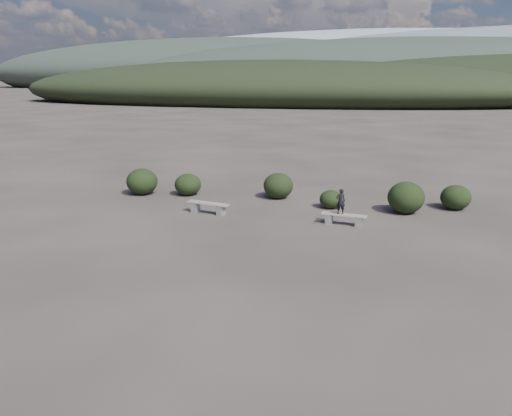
% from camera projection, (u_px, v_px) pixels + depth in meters
% --- Properties ---
extents(ground, '(1200.00, 1200.00, 0.00)m').
position_uv_depth(ground, '(229.00, 280.00, 13.44)').
color(ground, '#312B26').
rests_on(ground, ground).
extents(bench_left, '(1.84, 0.67, 0.45)m').
position_uv_depth(bench_left, '(208.00, 207.00, 19.88)').
color(bench_left, '#65645E').
rests_on(bench_left, ground).
extents(bench_right, '(1.68, 0.47, 0.42)m').
position_uv_depth(bench_right, '(344.00, 218.00, 18.35)').
color(bench_right, '#65645E').
rests_on(bench_right, ground).
extents(seated_person, '(0.40, 0.34, 0.95)m').
position_uv_depth(seated_person, '(341.00, 201.00, 18.23)').
color(seated_person, black).
rests_on(seated_person, bench_right).
extents(shrub_a, '(1.22, 1.22, 1.00)m').
position_uv_depth(shrub_a, '(188.00, 184.00, 22.97)').
color(shrub_a, black).
rests_on(shrub_a, ground).
extents(shrub_b, '(1.34, 1.34, 1.15)m').
position_uv_depth(shrub_b, '(278.00, 186.00, 22.37)').
color(shrub_b, black).
rests_on(shrub_b, ground).
extents(shrub_c, '(0.95, 0.95, 0.76)m').
position_uv_depth(shrub_c, '(331.00, 199.00, 20.70)').
color(shrub_c, black).
rests_on(shrub_c, ground).
extents(shrub_d, '(1.45, 1.45, 1.27)m').
position_uv_depth(shrub_d, '(406.00, 198.00, 19.90)').
color(shrub_d, black).
rests_on(shrub_d, ground).
extents(shrub_e, '(1.22, 1.22, 1.02)m').
position_uv_depth(shrub_e, '(456.00, 197.00, 20.47)').
color(shrub_e, black).
rests_on(shrub_e, ground).
extents(shrub_f, '(1.43, 1.43, 1.21)m').
position_uv_depth(shrub_f, '(142.00, 181.00, 23.10)').
color(shrub_f, black).
rests_on(shrub_f, ground).
extents(mountain_ridges, '(500.00, 400.00, 56.00)m').
position_uv_depth(mountain_ridges, '(390.00, 68.00, 327.20)').
color(mountain_ridges, black).
rests_on(mountain_ridges, ground).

